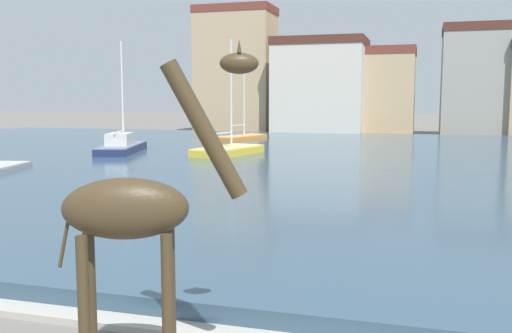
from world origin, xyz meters
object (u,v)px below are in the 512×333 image
sailboat_yellow (233,153)px  sailboat_navy (124,149)px  giraffe_statue (137,215)px  sailboat_orange (245,139)px

sailboat_yellow → sailboat_navy: size_ratio=0.96×
giraffe_statue → sailboat_orange: sailboat_orange is taller
giraffe_statue → sailboat_yellow: sailboat_yellow is taller
sailboat_navy → sailboat_yellow: bearing=3.3°
giraffe_statue → sailboat_orange: (-10.83, 38.80, -1.87)m
giraffe_statue → sailboat_navy: bearing=119.8°
giraffe_statue → sailboat_yellow: size_ratio=0.62×
sailboat_orange → giraffe_statue: bearing=-74.4°
sailboat_yellow → sailboat_navy: sailboat_navy is taller
sailboat_yellow → sailboat_navy: bearing=-176.7°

